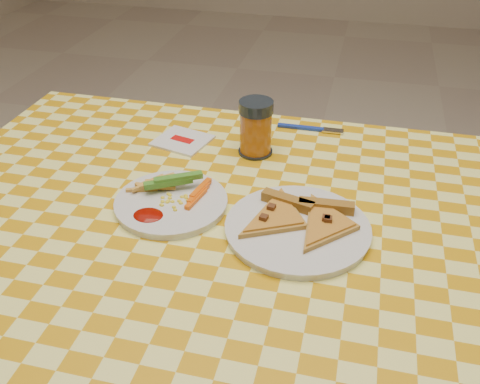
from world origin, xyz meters
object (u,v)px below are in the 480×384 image
at_px(table, 240,248).
at_px(plate_left, 171,204).
at_px(plate_right, 297,229).
at_px(drink_glass, 256,128).

relative_size(table, plate_left, 6.14).
bearing_deg(plate_right, table, 169.55).
xyz_separation_m(plate_left, drink_glass, (0.11, 0.24, 0.05)).
relative_size(plate_right, drink_glass, 2.06).
bearing_deg(drink_glass, plate_left, -114.71).
height_order(plate_right, drink_glass, drink_glass).
bearing_deg(plate_right, plate_left, 174.76).
bearing_deg(plate_right, drink_glass, 116.94).
xyz_separation_m(table, drink_glass, (-0.02, 0.24, 0.13)).
bearing_deg(plate_left, plate_right, -5.24).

